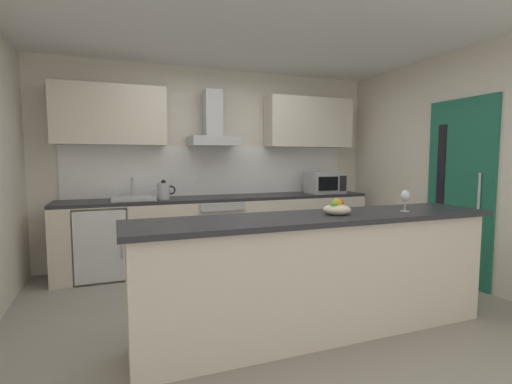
% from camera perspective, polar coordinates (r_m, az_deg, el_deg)
% --- Properties ---
extents(ground, '(5.57, 4.68, 0.02)m').
position_cam_1_polar(ground, '(3.72, 1.73, -17.13)').
color(ground, gray).
extents(ceiling, '(5.57, 4.68, 0.02)m').
position_cam_1_polar(ceiling, '(3.64, 1.85, 24.57)').
color(ceiling, white).
extents(wall_back, '(5.57, 0.12, 2.60)m').
position_cam_1_polar(wall_back, '(5.24, -6.25, 4.05)').
color(wall_back, silver).
rests_on(wall_back, ground).
extents(wall_right, '(0.12, 4.68, 2.60)m').
position_cam_1_polar(wall_right, '(4.85, 28.32, 3.38)').
color(wall_right, silver).
rests_on(wall_right, ground).
extents(backsplash_tile, '(3.88, 0.02, 0.66)m').
position_cam_1_polar(backsplash_tile, '(5.17, -6.04, 3.26)').
color(backsplash_tile, white).
extents(counter_back, '(4.02, 0.60, 0.90)m').
position_cam_1_polar(counter_back, '(4.97, -5.04, -5.87)').
color(counter_back, beige).
rests_on(counter_back, ground).
extents(counter_island, '(2.98, 0.64, 0.96)m').
position_cam_1_polar(counter_island, '(3.08, 9.53, -12.24)').
color(counter_island, beige).
rests_on(counter_island, ground).
extents(upper_cabinets, '(3.97, 0.32, 0.70)m').
position_cam_1_polar(upper_cabinets, '(5.04, -5.64, 10.95)').
color(upper_cabinets, beige).
extents(side_door, '(0.08, 0.85, 2.05)m').
position_cam_1_polar(side_door, '(4.74, 28.53, 0.04)').
color(side_door, '#1E664C').
rests_on(side_door, ground).
extents(oven, '(0.60, 0.62, 0.80)m').
position_cam_1_polar(oven, '(4.91, -6.00, -5.88)').
color(oven, slate).
rests_on(oven, ground).
extents(refrigerator, '(0.58, 0.60, 0.85)m').
position_cam_1_polar(refrigerator, '(4.77, -22.49, -7.03)').
color(refrigerator, white).
rests_on(refrigerator, ground).
extents(microwave, '(0.50, 0.38, 0.30)m').
position_cam_1_polar(microwave, '(5.44, 10.47, 1.40)').
color(microwave, '#B7BABC').
rests_on(microwave, counter_back).
extents(sink, '(0.50, 0.40, 0.26)m').
position_cam_1_polar(sink, '(4.70, -18.18, -0.84)').
color(sink, silver).
rests_on(sink, counter_back).
extents(kettle, '(0.29, 0.15, 0.24)m').
position_cam_1_polar(kettle, '(4.68, -13.88, 0.19)').
color(kettle, '#B7BABC').
rests_on(kettle, counter_back).
extents(range_hood, '(0.62, 0.45, 0.72)m').
position_cam_1_polar(range_hood, '(4.96, -6.54, 9.62)').
color(range_hood, '#B7BABC').
extents(wine_glass, '(0.08, 0.08, 0.18)m').
position_cam_1_polar(wine_glass, '(3.36, 21.78, -0.68)').
color(wine_glass, silver).
rests_on(wine_glass, counter_island).
extents(fruit_bowl, '(0.22, 0.22, 0.13)m').
position_cam_1_polar(fruit_bowl, '(3.04, 12.23, -2.51)').
color(fruit_bowl, beige).
rests_on(fruit_bowl, counter_island).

